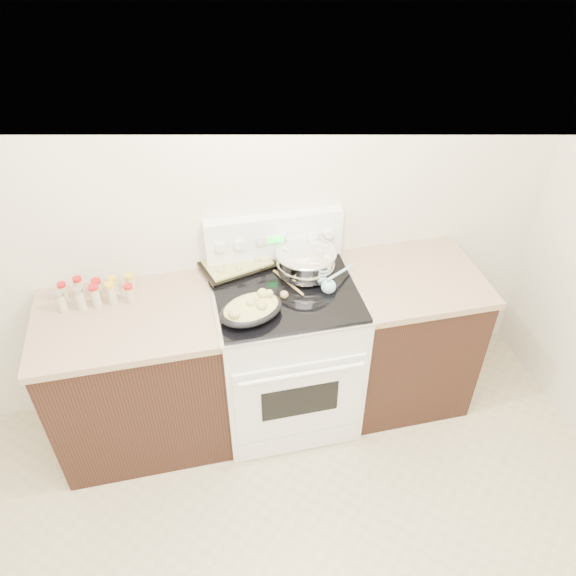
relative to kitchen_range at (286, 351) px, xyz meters
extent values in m
cube|color=beige|center=(-0.35, 0.35, 0.86)|extent=(4.00, 0.05, 2.70)
cube|color=black|center=(-0.83, 0.01, -0.05)|extent=(0.90, 0.64, 0.88)
cube|color=brown|center=(-0.83, 0.01, 0.41)|extent=(0.93, 0.67, 0.04)
cube|color=black|center=(0.73, 0.01, -0.05)|extent=(0.70, 0.64, 0.88)
cube|color=brown|center=(0.73, 0.01, 0.41)|extent=(0.73, 0.67, 0.04)
cube|color=white|center=(0.00, 0.00, -0.03)|extent=(0.76, 0.66, 0.92)
cube|color=white|center=(0.00, -0.34, -0.04)|extent=(0.70, 0.01, 0.55)
cube|color=black|center=(0.00, -0.35, -0.04)|extent=(0.42, 0.01, 0.22)
cylinder|color=white|center=(0.00, -0.38, 0.21)|extent=(0.65, 0.02, 0.02)
cube|color=white|center=(0.00, -0.34, -0.41)|extent=(0.70, 0.01, 0.14)
cube|color=silver|center=(0.00, 0.00, 0.44)|extent=(0.78, 0.68, 0.01)
cube|color=black|center=(0.00, 0.00, 0.45)|extent=(0.74, 0.64, 0.01)
cube|color=white|center=(0.00, 0.29, 0.59)|extent=(0.76, 0.07, 0.28)
cylinder|color=white|center=(-0.30, 0.24, 0.61)|extent=(0.06, 0.02, 0.06)
cylinder|color=white|center=(-0.20, 0.24, 0.61)|extent=(0.06, 0.02, 0.06)
cylinder|color=white|center=(0.20, 0.24, 0.61)|extent=(0.06, 0.02, 0.06)
cylinder|color=white|center=(0.30, 0.24, 0.61)|extent=(0.06, 0.02, 0.06)
cube|color=#19E533|center=(0.00, 0.25, 0.61)|extent=(0.09, 0.00, 0.04)
cube|color=silver|center=(-0.08, 0.25, 0.61)|extent=(0.05, 0.00, 0.05)
cube|color=silver|center=(0.08, 0.25, 0.61)|extent=(0.05, 0.00, 0.05)
ellipsoid|color=silver|center=(0.14, 0.11, 0.52)|extent=(0.42, 0.42, 0.19)
cylinder|color=silver|center=(0.14, 0.11, 0.46)|extent=(0.17, 0.17, 0.01)
torus|color=silver|center=(0.14, 0.11, 0.59)|extent=(0.33, 0.33, 0.02)
cylinder|color=silver|center=(0.14, 0.11, 0.54)|extent=(0.31, 0.31, 0.11)
cylinder|color=olive|center=(0.14, 0.11, 0.58)|extent=(0.29, 0.29, 0.00)
cube|color=beige|center=(0.14, 0.01, 0.59)|extent=(0.03, 0.03, 0.02)
cube|color=beige|center=(0.19, 0.19, 0.59)|extent=(0.03, 0.03, 0.02)
cube|color=beige|center=(0.08, 0.06, 0.59)|extent=(0.04, 0.04, 0.02)
cube|color=beige|center=(0.21, 0.19, 0.59)|extent=(0.03, 0.03, 0.02)
cube|color=beige|center=(0.10, 0.15, 0.59)|extent=(0.04, 0.04, 0.03)
cube|color=beige|center=(0.21, 0.13, 0.59)|extent=(0.03, 0.03, 0.03)
cube|color=beige|center=(0.07, 0.10, 0.59)|extent=(0.02, 0.02, 0.02)
cube|color=beige|center=(0.14, 0.10, 0.59)|extent=(0.03, 0.03, 0.03)
cube|color=beige|center=(0.16, 0.01, 0.59)|extent=(0.03, 0.03, 0.02)
cube|color=beige|center=(0.04, 0.16, 0.59)|extent=(0.03, 0.03, 0.02)
cube|color=beige|center=(0.23, 0.05, 0.59)|extent=(0.03, 0.03, 0.03)
ellipsoid|color=black|center=(-0.21, -0.16, 0.49)|extent=(0.39, 0.33, 0.08)
ellipsoid|color=tan|center=(-0.21, -0.16, 0.51)|extent=(0.35, 0.30, 0.06)
sphere|color=tan|center=(-0.21, -0.17, 0.54)|extent=(0.05, 0.05, 0.05)
sphere|color=tan|center=(-0.14, -0.11, 0.54)|extent=(0.06, 0.06, 0.06)
sphere|color=tan|center=(-0.30, -0.23, 0.54)|extent=(0.05, 0.05, 0.05)
sphere|color=tan|center=(-0.18, -0.14, 0.54)|extent=(0.04, 0.04, 0.04)
sphere|color=tan|center=(-0.31, -0.23, 0.54)|extent=(0.05, 0.05, 0.05)
sphere|color=tan|center=(-0.11, -0.12, 0.54)|extent=(0.04, 0.04, 0.04)
sphere|color=tan|center=(-0.16, -0.20, 0.54)|extent=(0.05, 0.05, 0.05)
sphere|color=tan|center=(-0.13, -0.11, 0.54)|extent=(0.04, 0.04, 0.04)
cube|color=black|center=(-0.22, 0.28, 0.46)|extent=(0.45, 0.37, 0.02)
cube|color=tan|center=(-0.22, 0.28, 0.48)|extent=(0.40, 0.32, 0.02)
sphere|color=tan|center=(-0.22, 0.19, 0.49)|extent=(0.04, 0.04, 0.04)
sphere|color=tan|center=(-0.20, 0.30, 0.49)|extent=(0.04, 0.04, 0.04)
sphere|color=tan|center=(-0.29, 0.31, 0.49)|extent=(0.04, 0.04, 0.04)
sphere|color=tan|center=(-0.09, 0.19, 0.49)|extent=(0.03, 0.03, 0.03)
sphere|color=tan|center=(-0.31, 0.20, 0.49)|extent=(0.04, 0.04, 0.04)
sphere|color=tan|center=(-0.24, 0.31, 0.49)|extent=(0.05, 0.05, 0.05)
sphere|color=tan|center=(-0.09, 0.30, 0.49)|extent=(0.04, 0.04, 0.04)
sphere|color=tan|center=(-0.26, 0.31, 0.49)|extent=(0.04, 0.04, 0.04)
sphere|color=tan|center=(-0.18, 0.28, 0.49)|extent=(0.04, 0.04, 0.04)
sphere|color=tan|center=(-0.10, 0.25, 0.49)|extent=(0.04, 0.04, 0.04)
cylinder|color=tan|center=(0.02, 0.05, 0.46)|extent=(0.12, 0.24, 0.01)
sphere|color=tan|center=(-0.02, -0.05, 0.47)|extent=(0.04, 0.04, 0.04)
sphere|color=#86B8C8|center=(0.22, -0.06, 0.48)|extent=(0.08, 0.08, 0.08)
cylinder|color=#86B8C8|center=(0.30, 0.02, 0.51)|extent=(0.20, 0.18, 0.07)
cylinder|color=#BFB28C|center=(-1.13, 0.20, 0.48)|extent=(0.04, 0.04, 0.09)
cylinder|color=#B21414|center=(-1.13, 0.20, 0.53)|extent=(0.04, 0.04, 0.02)
cylinder|color=#BFB28C|center=(-1.05, 0.20, 0.49)|extent=(0.04, 0.04, 0.11)
cylinder|color=#B21414|center=(-1.05, 0.20, 0.55)|extent=(0.04, 0.04, 0.02)
cylinder|color=#BFB28C|center=(-0.96, 0.20, 0.47)|extent=(0.05, 0.05, 0.09)
cylinder|color=#B21414|center=(-0.96, 0.20, 0.52)|extent=(0.05, 0.05, 0.02)
cylinder|color=#BFB28C|center=(-0.88, 0.20, 0.47)|extent=(0.05, 0.05, 0.09)
cylinder|color=gold|center=(-0.88, 0.20, 0.53)|extent=(0.05, 0.05, 0.02)
cylinder|color=#BFB28C|center=(-0.79, 0.20, 0.47)|extent=(0.05, 0.05, 0.09)
cylinder|color=gold|center=(-0.79, 0.20, 0.53)|extent=(0.05, 0.05, 0.02)
cylinder|color=#BFB28C|center=(-1.13, 0.11, 0.48)|extent=(0.04, 0.04, 0.10)
cylinder|color=#B2B2B7|center=(-1.13, 0.11, 0.54)|extent=(0.05, 0.05, 0.02)
cylinder|color=#BFB28C|center=(-1.04, 0.11, 0.49)|extent=(0.05, 0.05, 0.11)
cylinder|color=#B2B2B7|center=(-1.04, 0.11, 0.55)|extent=(0.05, 0.05, 0.02)
cylinder|color=#BFB28C|center=(-0.96, 0.11, 0.49)|extent=(0.05, 0.05, 0.11)
cylinder|color=#B21414|center=(-0.96, 0.11, 0.55)|extent=(0.05, 0.05, 0.02)
cylinder|color=#BFB28C|center=(-0.88, 0.12, 0.49)|extent=(0.05, 0.05, 0.11)
cylinder|color=gold|center=(-0.88, 0.12, 0.55)|extent=(0.05, 0.05, 0.02)
cylinder|color=#BFB28C|center=(-0.79, 0.11, 0.48)|extent=(0.04, 0.04, 0.09)
cylinder|color=#B21414|center=(-0.79, 0.11, 0.53)|extent=(0.04, 0.04, 0.02)
camera|label=1|loc=(-0.49, -2.24, 2.30)|focal=35.00mm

